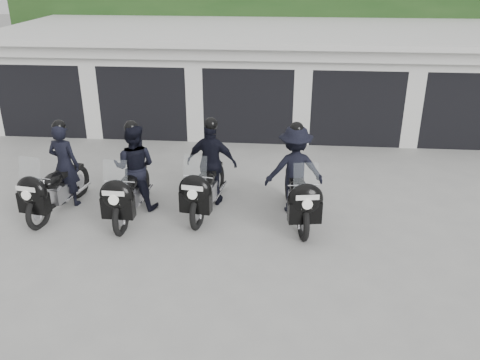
# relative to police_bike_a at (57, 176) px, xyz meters

# --- Properties ---
(ground) EXTENTS (80.00, 80.00, 0.00)m
(ground) POSITION_rel_police_bike_a_xyz_m (3.72, -0.75, -0.80)
(ground) COLOR #989893
(ground) RESTS_ON ground
(garage_block) EXTENTS (16.40, 6.80, 2.96)m
(garage_block) POSITION_rel_police_bike_a_xyz_m (3.72, 7.31, 0.63)
(garage_block) COLOR silver
(garage_block) RESTS_ON ground
(background_vegetation) EXTENTS (20.00, 3.90, 5.80)m
(background_vegetation) POSITION_rel_police_bike_a_xyz_m (4.09, 12.17, 1.97)
(background_vegetation) COLOR #1A3B15
(background_vegetation) RESTS_ON ground
(police_bike_a) EXTENTS (0.93, 2.29, 2.01)m
(police_bike_a) POSITION_rel_police_bike_a_xyz_m (0.00, 0.00, 0.00)
(police_bike_a) COLOR black
(police_bike_a) RESTS_ON ground
(police_bike_b) EXTENTS (0.94, 2.36, 2.05)m
(police_bike_b) POSITION_rel_police_bike_a_xyz_m (1.62, 0.07, 0.07)
(police_bike_b) COLOR black
(police_bike_b) RESTS_ON ground
(police_bike_c) EXTENTS (1.19, 2.35, 2.05)m
(police_bike_c) POSITION_rel_police_bike_a_xyz_m (3.21, 0.44, 0.07)
(police_bike_c) COLOR black
(police_bike_c) RESTS_ON ground
(police_bike_d) EXTENTS (1.33, 2.37, 2.08)m
(police_bike_d) POSITION_rel_police_bike_a_xyz_m (5.06, 0.21, 0.09)
(police_bike_d) COLOR black
(police_bike_d) RESTS_ON ground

